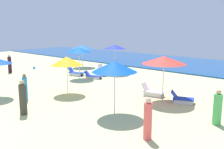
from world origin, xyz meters
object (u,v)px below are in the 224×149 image
Objects in this scene: lounge_chair_3_1 at (103,72)px; lounge_chair_4_1 at (75,72)px; umbrella_2 at (164,60)px; beachgoer_0 at (10,64)px; beach_ball_1 at (34,68)px; umbrella_1 at (82,47)px; lounge_chair_3_0 at (104,70)px; lounge_chair_4_0 at (93,76)px; lounge_chair_2_0 at (152,92)px; umbrella_3 at (115,47)px; beachgoer_3 at (25,88)px; beachgoer_2 at (148,120)px; umbrella_6 at (115,67)px; umbrella_4 at (79,50)px; lounge_chair_2_1 at (182,98)px; umbrella_5 at (67,61)px; beachgoer_1 at (23,99)px; beachgoer_4 at (217,109)px.

lounge_chair_4_1 is (-1.65, -1.72, 0.03)m from lounge_chair_3_1.
umbrella_2 is at bearing -89.65° from lounge_chair_3_1.
beachgoer_0 is 2.63m from beach_ball_1.
umbrella_2 is (12.56, -5.18, 0.26)m from umbrella_1.
lounge_chair_4_0 is (1.30, -2.70, -0.02)m from lounge_chair_3_0.
umbrella_1 is 12.57m from lounge_chair_2_0.
beachgoer_0 is at bearing 93.52° from lounge_chair_4_0.
lounge_chair_3_1 is at bearing -139.79° from lounge_chair_3_0.
umbrella_3 is at bearing 25.82° from beach_ball_1.
beachgoer_3 is (-5.95, -5.15, -1.62)m from umbrella_2.
lounge_chair_3_1 is 5.26× the size of beach_ball_1.
beachgoer_0 is 17.60m from beachgoer_2.
lounge_chair_2_0 is 8.79m from lounge_chair_3_0.
lounge_chair_3_0 is 0.86× the size of lounge_chair_3_1.
beachgoer_0 is at bearing -140.03° from umbrella_3.
lounge_chair_2_0 is (-1.03, 0.52, -2.09)m from umbrella_2.
beachgoer_2 is at bearing -143.69° from lounge_chair_4_0.
umbrella_3 is at bearing 130.93° from umbrella_6.
umbrella_2 reaches higher than beachgoer_2.
umbrella_4 reaches higher than beach_ball_1.
lounge_chair_2_1 is 0.60× the size of umbrella_5.
umbrella_2 reaches higher than lounge_chair_3_1.
lounge_chair_3_1 is 0.95× the size of lounge_chair_4_0.
beachgoer_1 is at bearing -154.95° from lounge_chair_3_0.
beachgoer_4 is at bearing -29.03° from umbrella_3.
umbrella_3 is 8.61m from beach_ball_1.
umbrella_3 is at bearing -5.14° from umbrella_1.
beachgoer_0 reaches higher than lounge_chair_2_1.
lounge_chair_2_0 reaches higher than lounge_chair_3_1.
lounge_chair_3_0 is at bearing -66.66° from beachgoer_1.
umbrella_1 is 0.91× the size of umbrella_3.
beach_ball_1 is (-7.66, -0.68, -0.08)m from lounge_chair_4_0.
lounge_chair_4_1 is at bearing 74.99° from lounge_chair_4_0.
umbrella_5 is 1.39× the size of beachgoer_1.
umbrella_6 is 1.67× the size of beachgoer_3.
umbrella_4 is at bearing -132.28° from lounge_chair_4_1.
umbrella_6 is 15.53m from beach_ball_1.
beachgoer_0 is at bearing 134.08° from lounge_chair_3_0.
umbrella_3 reaches higher than lounge_chair_2_0.
umbrella_3 is 1.72× the size of lounge_chair_4_1.
umbrella_6 is 14.76m from beachgoer_0.
beach_ball_1 is at bearing 77.20° from lounge_chair_4_1.
lounge_chair_2_1 is (1.00, 0.36, -2.10)m from umbrella_2.
lounge_chair_4_1 is 5.31× the size of beach_ball_1.
beachgoer_4 is at bearing -121.64° from lounge_chair_4_1.
beachgoer_4 is at bearing -115.39° from lounge_chair_3_0.
umbrella_3 reaches higher than umbrella_5.
beachgoer_2 is 18.39m from beach_ball_1.
beachgoer_3 reaches higher than lounge_chair_2_1.
beachgoer_4 is (13.18, -3.20, 0.45)m from lounge_chair_4_1.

